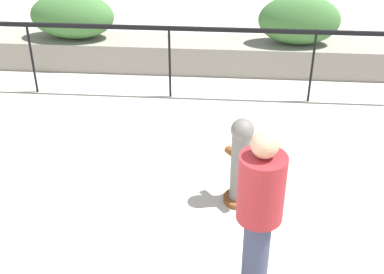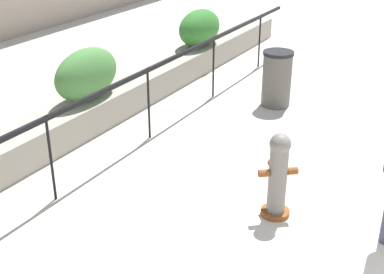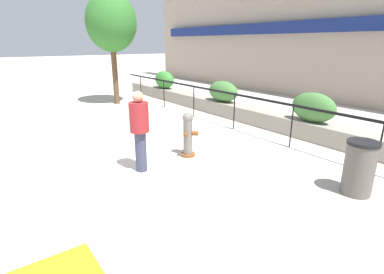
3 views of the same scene
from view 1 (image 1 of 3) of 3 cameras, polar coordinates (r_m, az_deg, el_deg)
name	(u,v)px [view 1 (image 1 of 3)]	position (r m, az deg, el deg)	size (l,w,h in m)	color
planter_wall_low	(177,54)	(9.34, -1.60, 8.81)	(18.00, 0.70, 0.50)	gray
fence_railing_segment	(169,35)	(8.04, -2.46, 10.82)	(15.00, 0.05, 1.15)	black
hedge_bush_1	(72,16)	(9.45, -12.67, 12.49)	(1.43, 0.70, 0.78)	#427538
hedge_bush_2	(299,20)	(9.13, 11.38, 12.12)	(1.35, 0.60, 0.83)	#427538
fire_hydrant	(241,161)	(5.92, 5.25, -2.57)	(0.50, 0.50, 1.08)	brown
pedestrian	(260,207)	(4.60, 7.23, -7.44)	(0.44, 0.44, 1.73)	#383D56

